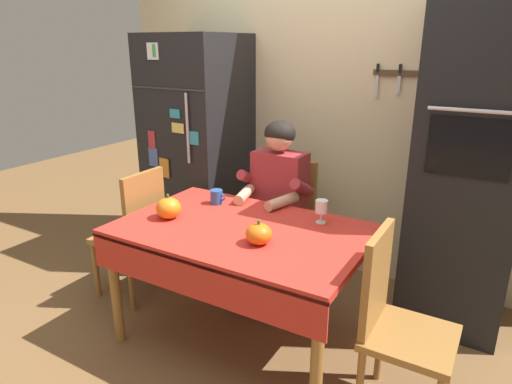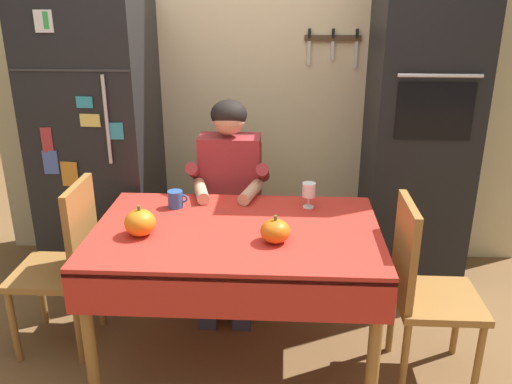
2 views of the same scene
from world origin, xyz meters
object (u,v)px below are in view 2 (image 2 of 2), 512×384
refrigerator (99,145)px  chair_left_side (66,259)px  seated_person (229,187)px  wall_oven (419,125)px  chair_behind_person (233,210)px  chair_right_side (423,285)px  coffee_mug (176,199)px  dining_table (236,246)px  wine_glass (309,191)px  pumpkin_medium (275,231)px  pumpkin_large (140,222)px

refrigerator → chair_left_side: size_ratio=1.94×
seated_person → wall_oven: bearing=15.6°
chair_behind_person → chair_left_side: size_ratio=1.00×
wall_oven → chair_right_side: wall_oven is taller
seated_person → coffee_mug: seated_person is taller
dining_table → chair_right_side: bearing=-4.7°
chair_left_side → chair_right_side: (1.80, -0.16, 0.00)m
refrigerator → seated_person: size_ratio=1.45×
refrigerator → chair_right_side: bearing=-27.3°
chair_right_side → coffee_mug: size_ratio=8.68×
coffee_mug → wine_glass: (0.71, 0.04, 0.05)m
coffee_mug → pumpkin_medium: bearing=-35.9°
wall_oven → chair_behind_person: size_ratio=2.26×
chair_left_side → pumpkin_large: chair_left_side is taller
chair_left_side → pumpkin_large: 0.56m
seated_person → pumpkin_medium: (0.29, -0.72, 0.06)m
wine_glass → coffee_mug: bearing=-177.0°
refrigerator → wall_oven: (2.00, 0.04, 0.15)m
pumpkin_medium → wall_oven: bearing=50.4°
coffee_mug → chair_left_side: bearing=-160.9°
chair_behind_person → chair_right_side: size_ratio=1.00×
seated_person → pumpkin_large: size_ratio=8.32×
wine_glass → pumpkin_medium: (-0.17, -0.43, -0.04)m
chair_left_side → chair_right_side: size_ratio=1.00×
pumpkin_medium → chair_behind_person: bearing=107.6°
chair_right_side → wine_glass: bearing=144.6°
wall_oven → chair_right_side: (-0.15, -1.00, -0.54)m
refrigerator → wine_glass: refrigerator is taller
wall_oven → wine_glass: bearing=-138.5°
chair_behind_person → chair_left_side: bearing=-138.6°
coffee_mug → refrigerator: bearing=134.7°
wall_oven → pumpkin_large: (-1.50, -1.00, -0.25)m
refrigerator → chair_left_side: 0.89m
seated_person → chair_left_side: size_ratio=1.34×
wine_glass → wall_oven: bearing=41.5°
chair_behind_person → chair_right_side: same height
wall_oven → pumpkin_medium: (-0.86, -1.04, -0.26)m
dining_table → pumpkin_medium: size_ratio=10.06×
chair_left_side → pumpkin_large: bearing=-19.0°
wine_glass → chair_behind_person: bearing=133.4°
pumpkin_medium → pumpkin_large: bearing=176.2°
wall_oven → coffee_mug: bearing=-155.1°
refrigerator → pumpkin_large: bearing=-62.2°
refrigerator → chair_behind_person: bearing=-6.0°
wall_oven → seated_person: 1.23m
dining_table → pumpkin_large: 0.48m
wine_glass → seated_person: bearing=147.3°
wall_oven → chair_left_side: wall_oven is taller
coffee_mug → pumpkin_large: (-0.10, -0.35, 0.02)m
seated_person → chair_right_side: 1.23m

